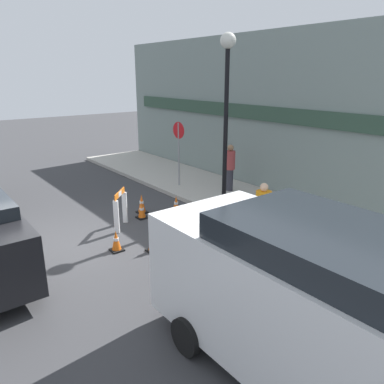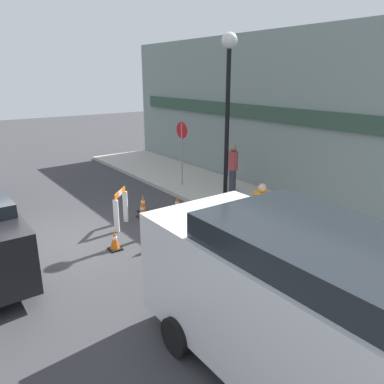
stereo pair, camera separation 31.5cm
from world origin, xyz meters
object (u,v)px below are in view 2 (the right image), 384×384
at_px(stop_sign, 182,143).
at_px(person_pedestrian, 233,166).
at_px(person_worker, 261,217).
at_px(work_van, 316,310).
at_px(streetlamp_post, 228,100).

distance_m(stop_sign, person_pedestrian, 2.05).
relative_size(person_worker, person_pedestrian, 1.05).
height_order(person_worker, person_pedestrian, person_pedestrian).
distance_m(stop_sign, person_worker, 5.70).
distance_m(stop_sign, work_van, 9.62).
bearing_deg(streetlamp_post, stop_sign, 172.62).
xyz_separation_m(stop_sign, person_pedestrian, (1.65, 1.01, -0.68)).
xyz_separation_m(streetlamp_post, person_worker, (2.58, -1.15, -2.47)).
relative_size(stop_sign, person_worker, 1.36).
height_order(streetlamp_post, person_pedestrian, streetlamp_post).
bearing_deg(person_pedestrian, streetlamp_post, 134.19).
bearing_deg(work_van, streetlamp_post, 148.39).
xyz_separation_m(person_pedestrian, work_van, (7.10, -5.01, 0.26)).
bearing_deg(person_worker, work_van, 123.51).
bearing_deg(streetlamp_post, work_van, -31.61).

